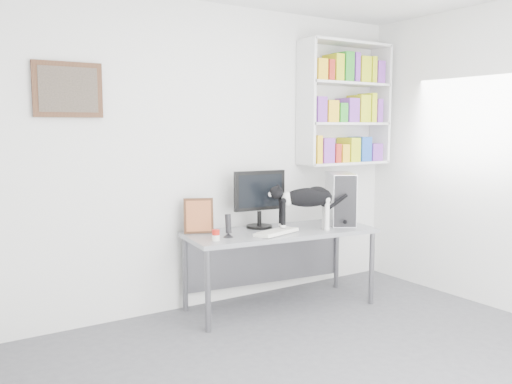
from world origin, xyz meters
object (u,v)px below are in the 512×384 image
keyboard (276,232)px  speaker (228,225)px  leaning_print (199,215)px  cat (306,208)px  pc_tower (340,198)px  soup_can (216,235)px  monitor (259,199)px  bookshelf (345,104)px  desk (280,269)px

keyboard → speaker: speaker is taller
leaning_print → cat: 0.95m
pc_tower → cat: pc_tower is taller
pc_tower → soup_can: 1.40m
pc_tower → soup_can: size_ratio=5.31×
leaning_print → cat: (0.85, -0.41, 0.04)m
speaker → cat: bearing=1.0°
monitor → cat: monitor is taller
monitor → cat: 0.44m
monitor → soup_can: 0.70m
monitor → keyboard: 0.41m
pc_tower → leaning_print: size_ratio=1.53×
keyboard → monitor: bearing=66.9°
bookshelf → monitor: bookshelf is taller
keyboard → soup_can: soup_can is taller
desk → cat: (0.18, -0.13, 0.55)m
keyboard → leaning_print: bearing=127.3°
cat → speaker: bearing=-167.0°
bookshelf → desk: (-1.01, -0.31, -1.50)m
leaning_print → cat: size_ratio=0.49×
leaning_print → soup_can: bearing=-69.7°
desk → leaning_print: bearing=164.7°
pc_tower → leaning_print: pc_tower is taller
bookshelf → cat: size_ratio=1.92×
desk → pc_tower: 0.91m
monitor → cat: bearing=-45.1°
desk → leaning_print: size_ratio=5.37×
speaker → pc_tower: bearing=10.3°
soup_can → cat: 0.89m
monitor → soup_can: (-0.60, -0.28, -0.22)m
monitor → pc_tower: bearing=-9.8°
keyboard → leaning_print: leaning_print is taller
pc_tower → leaning_print: 1.39m
leaning_print → cat: bearing=-1.3°
speaker → desk: bearing=11.8°
pc_tower → cat: size_ratio=0.74×
soup_can → speaker: bearing=23.1°
desk → soup_can: soup_can is taller
desk → keyboard: (-0.13, -0.12, 0.37)m
desk → keyboard: 0.41m
soup_can → leaning_print: bearing=86.1°
speaker → cat: 0.74m
bookshelf → leaning_print: bearing=-178.8°
desk → leaning_print: (-0.67, 0.27, 0.51)m
bookshelf → leaning_print: 1.95m
keyboard → soup_can: 0.57m
bookshelf → monitor: size_ratio=2.33×
speaker → cat: (0.72, -0.12, 0.10)m
monitor → cat: size_ratio=0.82×
bookshelf → keyboard: bookshelf is taller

